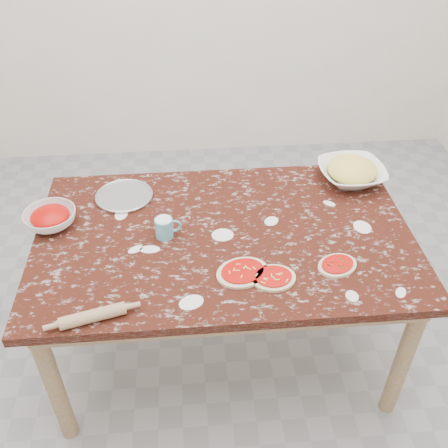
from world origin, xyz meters
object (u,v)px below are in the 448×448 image
worktable (224,248)px  rolling_pin (93,316)px  cheese_bowl (351,173)px  flour_mug (165,227)px  sauce_bowl (51,219)px  pizza_tray (124,196)px

worktable → rolling_pin: bearing=-138.7°
cheese_bowl → rolling_pin: (-1.15, -0.79, -0.02)m
flour_mug → rolling_pin: size_ratio=0.49×
sauce_bowl → rolling_pin: 0.61m
cheese_bowl → worktable: bearing=-151.6°
cheese_bowl → flour_mug: (-0.90, -0.35, 0.01)m
worktable → sauce_bowl: sauce_bowl is taller
pizza_tray → rolling_pin: bearing=-94.4°
rolling_pin → flour_mug: bearing=60.5°
worktable → pizza_tray: 0.54m
pizza_tray → flour_mug: 0.36m
sauce_bowl → cheese_bowl: size_ratio=0.71×
cheese_bowl → rolling_pin: bearing=-145.5°
sauce_bowl → cheese_bowl: cheese_bowl is taller
rolling_pin → cheese_bowl: bearing=34.5°
worktable → sauce_bowl: size_ratio=7.22×
worktable → cheese_bowl: 0.75m
worktable → rolling_pin: 0.67m
pizza_tray → rolling_pin: (-0.06, -0.74, 0.02)m
sauce_bowl → cheese_bowl: 1.41m
rolling_pin → sauce_bowl: bearing=113.4°
worktable → sauce_bowl: (-0.74, 0.12, 0.12)m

